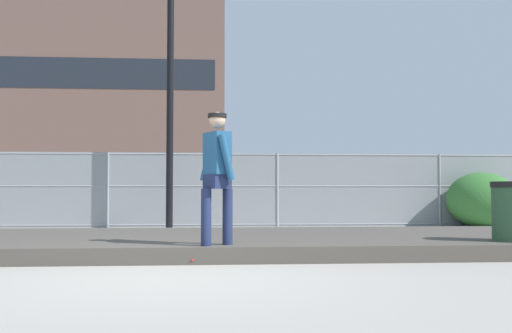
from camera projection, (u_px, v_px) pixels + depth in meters
ground_plane at (164, 277)px, 5.84m from camera, size 120.00×120.00×0.00m
gravel_berm at (180, 242)px, 8.58m from camera, size 16.78×3.70×0.21m
skateboard at (217, 258)px, 7.03m from camera, size 0.80×0.55×0.07m
skater at (217, 173)px, 7.08m from camera, size 0.68×0.62×1.84m
chain_fence at (194, 189)px, 13.81m from camera, size 21.01×0.06×1.85m
street_lamp at (170, 39)px, 12.99m from camera, size 0.44×0.44×7.20m
parked_car_near at (103, 193)px, 16.20m from camera, size 4.52×2.19×1.66m
parked_car_mid at (318, 193)px, 16.87m from camera, size 4.53×2.22×1.66m
library_building at (115, 108)px, 50.80m from camera, size 19.82×11.61×16.80m
shrub_left at (482, 200)px, 13.80m from camera, size 1.76×1.44×1.36m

